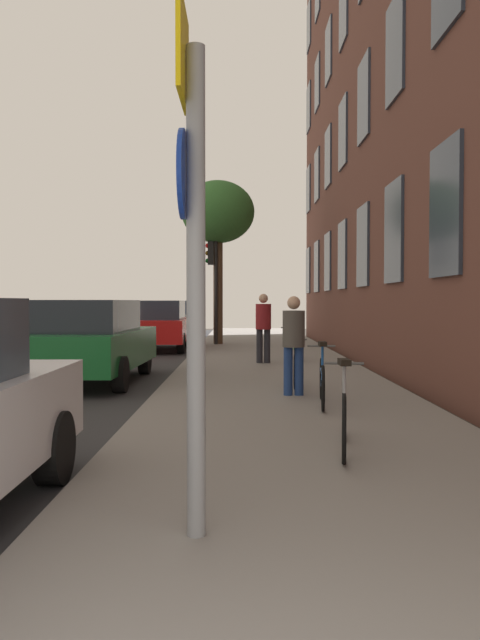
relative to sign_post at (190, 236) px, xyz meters
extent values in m
plane|color=#332D28|center=(-2.50, 12.13, -2.02)|extent=(41.80, 41.80, 0.00)
cube|color=#2D2D30|center=(-4.60, 12.13, -2.01)|extent=(7.00, 38.00, 0.01)
cube|color=gray|center=(1.00, 12.13, -1.96)|extent=(4.20, 38.00, 0.12)
cube|color=#2D3847|center=(3.32, 5.38, 0.95)|extent=(0.06, 1.36, 1.99)
cube|color=#2D3847|center=(3.32, 8.50, 0.95)|extent=(0.06, 1.36, 1.99)
cube|color=#2D3847|center=(3.32, 11.63, 0.95)|extent=(0.06, 1.36, 1.99)
cube|color=#2D3847|center=(3.32, 14.75, 0.95)|extent=(0.06, 1.36, 1.99)
cube|color=#2D3847|center=(3.32, 17.88, 0.95)|extent=(0.06, 1.36, 1.99)
cube|color=#2D3847|center=(3.32, 21.00, 0.95)|extent=(0.06, 1.36, 1.99)
cube|color=#2D3847|center=(3.32, 24.13, 0.95)|extent=(0.06, 1.36, 1.99)
cube|color=#2D3847|center=(3.32, 8.50, 4.52)|extent=(0.06, 1.36, 1.99)
cube|color=#2D3847|center=(3.32, 11.63, 4.52)|extent=(0.06, 1.36, 1.99)
cube|color=#2D3847|center=(3.32, 14.75, 4.52)|extent=(0.06, 1.36, 1.99)
cube|color=#2D3847|center=(3.32, 17.88, 4.52)|extent=(0.06, 1.36, 1.99)
cube|color=#2D3847|center=(3.32, 21.00, 4.52)|extent=(0.06, 1.36, 1.99)
cube|color=#2D3847|center=(3.32, 24.13, 4.52)|extent=(0.06, 1.36, 1.99)
cube|color=#2D3847|center=(3.32, 14.75, 8.09)|extent=(0.06, 1.36, 1.99)
cube|color=#2D3847|center=(3.32, 17.88, 8.09)|extent=(0.06, 1.36, 1.99)
cube|color=#2D3847|center=(3.32, 21.00, 8.09)|extent=(0.06, 1.36, 1.99)
cube|color=#2D3847|center=(3.32, 24.13, 8.09)|extent=(0.06, 1.36, 1.99)
cube|color=#2D3847|center=(3.32, 24.13, 11.65)|extent=(0.06, 1.36, 1.99)
cylinder|color=gray|center=(0.03, 0.00, -0.36)|extent=(0.12, 0.12, 3.08)
cube|color=yellow|center=(-0.05, 0.00, 1.13)|extent=(0.03, 0.60, 0.60)
cylinder|color=#14339E|center=(-0.05, 0.00, 0.38)|extent=(0.03, 0.56, 0.56)
cylinder|color=black|center=(-0.53, 17.95, -0.10)|extent=(0.12, 0.12, 3.60)
cube|color=black|center=(-0.71, 17.95, 1.25)|extent=(0.20, 0.24, 0.80)
sphere|color=red|center=(-0.82, 17.95, 1.51)|extent=(0.16, 0.16, 0.16)
sphere|color=#523707|center=(-0.82, 17.95, 1.25)|extent=(0.16, 0.16, 0.16)
sphere|color=#083E11|center=(-0.82, 17.95, 0.99)|extent=(0.16, 0.16, 0.16)
cylinder|color=brown|center=(-0.47, 18.21, 0.02)|extent=(0.33, 0.33, 3.84)
ellipsoid|color=#387533|center=(-0.47, 18.21, 2.71)|extent=(2.55, 2.55, 2.17)
torus|color=black|center=(1.43, 2.83, -1.58)|extent=(0.14, 0.64, 0.64)
torus|color=black|center=(1.25, 1.76, -1.58)|extent=(0.14, 0.64, 0.64)
cylinder|color=#99999E|center=(1.34, 2.30, -1.40)|extent=(0.19, 0.91, 0.04)
cylinder|color=#99999E|center=(1.30, 2.03, -1.48)|extent=(0.13, 0.55, 0.30)
cylinder|color=#99999E|center=(1.31, 2.14, -1.16)|extent=(0.04, 0.04, 0.28)
cube|color=black|center=(1.31, 2.14, -1.00)|extent=(0.10, 0.24, 0.06)
cylinder|color=#4C4C4C|center=(1.43, 2.83, -1.08)|extent=(0.42, 0.10, 0.03)
torus|color=black|center=(1.53, 5.57, -1.58)|extent=(0.11, 0.63, 0.63)
torus|color=black|center=(1.42, 4.50, -1.58)|extent=(0.11, 0.63, 0.63)
cylinder|color=#194C99|center=(1.47, 5.03, -1.41)|extent=(0.14, 0.92, 0.04)
cylinder|color=#194C99|center=(1.45, 4.77, -1.49)|extent=(0.10, 0.56, 0.30)
cylinder|color=#194C99|center=(1.46, 4.87, -1.16)|extent=(0.04, 0.04, 0.28)
cube|color=black|center=(1.46, 4.87, -1.00)|extent=(0.10, 0.24, 0.06)
cylinder|color=#4C4C4C|center=(1.53, 5.57, -1.08)|extent=(0.42, 0.07, 0.03)
torus|color=black|center=(1.33, 7.72, -1.60)|extent=(0.10, 0.60, 0.60)
torus|color=black|center=(1.22, 6.64, -1.60)|extent=(0.10, 0.60, 0.60)
cylinder|color=black|center=(1.28, 7.18, -1.43)|extent=(0.13, 0.92, 0.04)
cylinder|color=black|center=(1.25, 6.91, -1.51)|extent=(0.10, 0.56, 0.30)
cylinder|color=black|center=(1.26, 7.02, -1.19)|extent=(0.04, 0.04, 0.28)
cube|color=black|center=(1.26, 7.02, -1.03)|extent=(0.10, 0.24, 0.06)
cylinder|color=#4C4C4C|center=(1.33, 7.72, -1.11)|extent=(0.42, 0.07, 0.03)
torus|color=black|center=(1.59, 12.77, -1.59)|extent=(0.14, 0.61, 0.61)
torus|color=black|center=(1.78, 11.70, -1.59)|extent=(0.14, 0.61, 0.61)
cylinder|color=#267233|center=(1.68, 12.23, -1.42)|extent=(0.20, 0.91, 0.04)
cylinder|color=#267233|center=(1.73, 11.97, -1.50)|extent=(0.14, 0.55, 0.30)
cylinder|color=#267233|center=(1.71, 12.07, -1.18)|extent=(0.04, 0.04, 0.28)
cube|color=black|center=(1.71, 12.07, -1.02)|extent=(0.10, 0.24, 0.06)
cylinder|color=#4C4C4C|center=(1.59, 12.77, -1.10)|extent=(0.42, 0.10, 0.03)
cylinder|color=navy|center=(1.06, 6.01, -1.51)|extent=(0.14, 0.14, 0.77)
cylinder|color=navy|center=(1.24, 6.01, -1.51)|extent=(0.14, 0.14, 0.77)
cylinder|color=#4C4742|center=(1.15, 6.01, -0.84)|extent=(0.47, 0.47, 0.57)
sphere|color=tan|center=(1.15, 6.01, -0.43)|extent=(0.21, 0.21, 0.21)
cylinder|color=#26262D|center=(0.77, 11.26, -1.49)|extent=(0.15, 0.15, 0.81)
cylinder|color=#26262D|center=(0.96, 11.26, -1.49)|extent=(0.15, 0.15, 0.81)
cylinder|color=maroon|center=(0.86, 11.26, -0.78)|extent=(0.46, 0.46, 0.61)
sphere|color=tan|center=(0.86, 11.26, -0.34)|extent=(0.22, 0.22, 0.22)
cylinder|color=black|center=(-1.32, 1.50, -1.69)|extent=(0.22, 0.64, 0.64)
cube|color=#19662D|center=(-2.64, 8.46, -1.34)|extent=(2.00, 4.50, 0.70)
cube|color=#1E232D|center=(-2.64, 8.24, -0.69)|extent=(1.64, 2.54, 0.60)
cylinder|color=black|center=(-3.49, 9.88, -1.69)|extent=(0.22, 0.64, 0.64)
cylinder|color=black|center=(-1.79, 9.88, -1.69)|extent=(0.22, 0.64, 0.64)
cylinder|color=black|center=(-3.49, 7.04, -1.69)|extent=(0.22, 0.64, 0.64)
cylinder|color=black|center=(-1.79, 7.04, -1.69)|extent=(0.22, 0.64, 0.64)
cube|color=red|center=(-2.32, 16.79, -1.34)|extent=(1.86, 4.52, 0.70)
cube|color=#2D3847|center=(-2.32, 16.57, -0.69)|extent=(1.55, 2.54, 0.60)
cylinder|color=black|center=(-3.13, 18.23, -1.69)|extent=(0.22, 0.64, 0.64)
cylinder|color=black|center=(-1.50, 18.23, -1.69)|extent=(0.22, 0.64, 0.64)
cylinder|color=black|center=(-3.13, 15.36, -1.69)|extent=(0.22, 0.64, 0.64)
cylinder|color=black|center=(-1.50, 15.36, -1.69)|extent=(0.22, 0.64, 0.64)
cube|color=#B7B7BC|center=(-2.34, 25.13, -1.34)|extent=(1.81, 4.19, 0.70)
cube|color=#2D3847|center=(-2.34, 24.92, -0.69)|extent=(1.51, 2.35, 0.60)
cylinder|color=black|center=(-3.15, 26.46, -1.69)|extent=(0.22, 0.64, 0.64)
cylinder|color=black|center=(-1.53, 26.46, -1.69)|extent=(0.22, 0.64, 0.64)
cylinder|color=black|center=(-3.15, 23.79, -1.69)|extent=(0.22, 0.64, 0.64)
cylinder|color=black|center=(-1.53, 23.79, -1.69)|extent=(0.22, 0.64, 0.64)
camera|label=1|loc=(0.30, -3.99, -0.41)|focal=35.64mm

